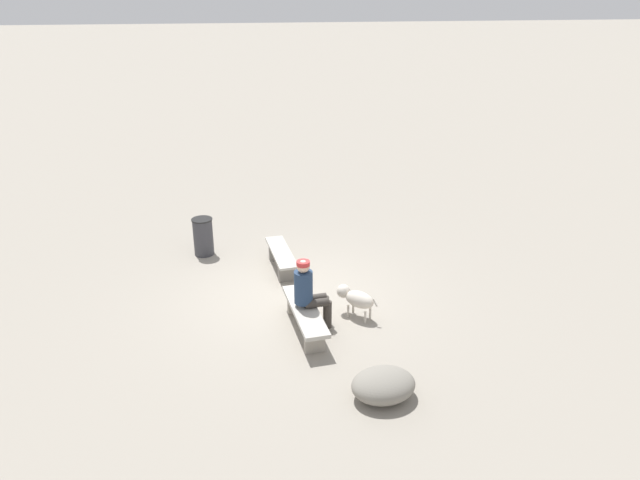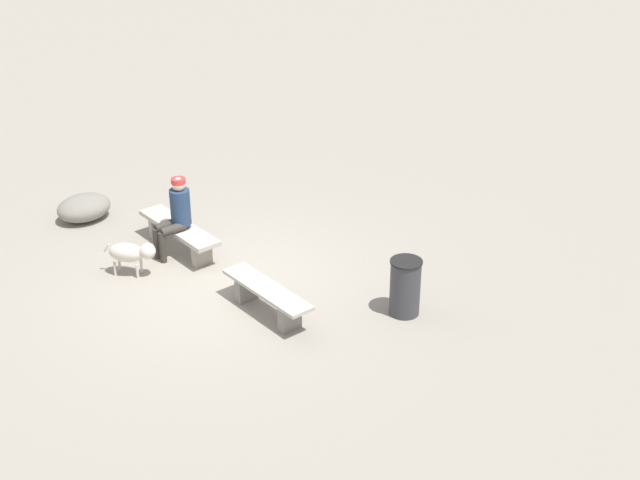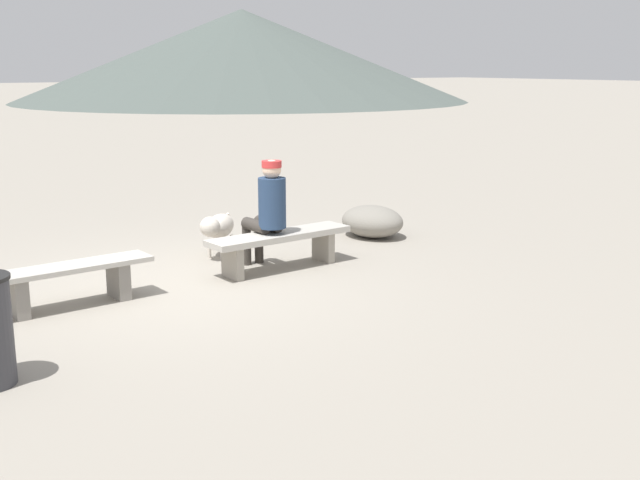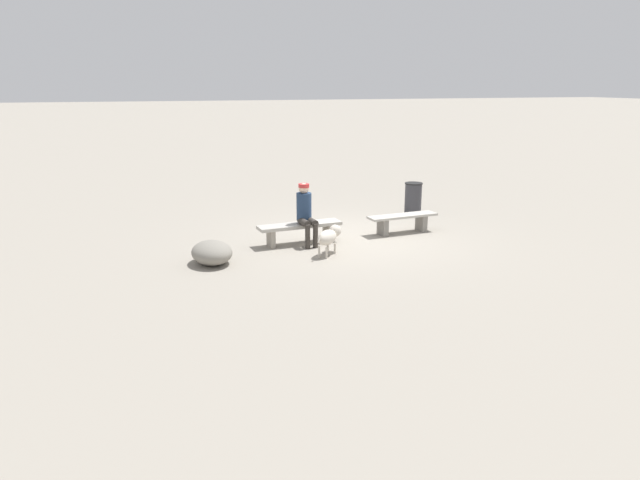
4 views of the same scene
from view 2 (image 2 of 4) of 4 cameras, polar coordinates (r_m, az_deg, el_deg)
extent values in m
cube|color=gray|center=(13.90, -6.34, -2.84)|extent=(210.00, 210.00, 0.06)
cube|color=gray|center=(12.57, -1.97, -4.99)|extent=(0.16, 0.35, 0.39)
cube|color=gray|center=(13.30, -4.76, -3.13)|extent=(0.16, 0.35, 0.39)
cube|color=#B2ADA3|center=(12.82, -3.43, -3.19)|extent=(1.73, 0.53, 0.05)
cube|color=gray|center=(14.35, -7.63, -0.91)|extent=(0.13, 0.35, 0.38)
cube|color=gray|center=(15.39, -10.34, 0.90)|extent=(0.13, 0.35, 0.38)
cube|color=#B2ADA3|center=(14.76, -9.10, 0.81)|extent=(1.90, 0.58, 0.07)
cylinder|color=navy|center=(14.51, -9.00, 2.13)|extent=(0.33, 0.33, 0.60)
sphere|color=beige|center=(14.34, -9.12, 3.58)|extent=(0.22, 0.22, 0.22)
cylinder|color=red|center=(14.32, -9.13, 3.80)|extent=(0.24, 0.24, 0.08)
cylinder|color=#38332D|center=(14.61, -9.83, 0.94)|extent=(0.18, 0.45, 0.15)
cylinder|color=#38332D|center=(14.63, -10.48, -0.23)|extent=(0.11, 0.11, 0.53)
cylinder|color=#38332D|center=(14.47, -9.47, 0.70)|extent=(0.18, 0.45, 0.15)
cylinder|color=#38332D|center=(14.49, -10.13, -0.48)|extent=(0.11, 0.11, 0.53)
ellipsoid|color=beige|center=(14.18, -12.38, -0.79)|extent=(0.64, 0.62, 0.31)
sphere|color=beige|center=(14.02, -11.07, -0.71)|extent=(0.26, 0.26, 0.26)
cylinder|color=beige|center=(14.31, -11.45, -1.67)|extent=(0.04, 0.04, 0.23)
cylinder|color=beige|center=(14.17, -11.71, -1.99)|extent=(0.04, 0.04, 0.23)
cylinder|color=beige|center=(14.45, -12.82, -1.51)|extent=(0.04, 0.04, 0.23)
cylinder|color=beige|center=(14.32, -13.09, -1.83)|extent=(0.04, 0.04, 0.23)
cylinder|color=beige|center=(14.30, -13.62, -0.50)|extent=(0.11, 0.10, 0.15)
cylinder|color=#38383D|center=(12.87, 5.51, -3.10)|extent=(0.45, 0.45, 0.84)
cylinder|color=black|center=(12.66, 5.60, -1.40)|extent=(0.47, 0.47, 0.03)
ellipsoid|color=gray|center=(16.28, -14.99, 2.04)|extent=(0.89, 1.06, 0.45)
camera|label=1|loc=(22.09, -18.15, 22.63)|focal=32.94mm
camera|label=3|loc=(16.05, 25.52, 8.38)|focal=43.98mm
camera|label=4|loc=(16.96, -54.98, 3.76)|focal=32.09mm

